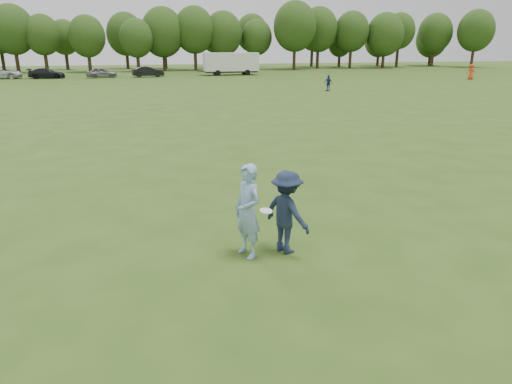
{
  "coord_description": "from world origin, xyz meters",
  "views": [
    {
      "loc": [
        -1.91,
        -8.64,
        4.38
      ],
      "look_at": [
        0.57,
        1.16,
        1.1
      ],
      "focal_mm": 32.0,
      "sensor_mm": 36.0,
      "label": 1
    }
  ],
  "objects_px": {
    "defender": "(287,212)",
    "car_c": "(1,73)",
    "thrower": "(248,211)",
    "player_far_b": "(328,83)",
    "car_d": "(47,73)",
    "cargo_trailer": "(231,63)",
    "player_far_c": "(471,72)",
    "car_f": "(148,72)",
    "field_cone": "(325,80)",
    "car_e": "(101,73)"
  },
  "relations": [
    {
      "from": "car_e",
      "to": "car_f",
      "type": "height_order",
      "value": "car_f"
    },
    {
      "from": "thrower",
      "to": "player_far_b",
      "type": "height_order",
      "value": "thrower"
    },
    {
      "from": "car_c",
      "to": "car_d",
      "type": "relative_size",
      "value": 1.15
    },
    {
      "from": "field_cone",
      "to": "cargo_trailer",
      "type": "relative_size",
      "value": 0.03
    },
    {
      "from": "thrower",
      "to": "cargo_trailer",
      "type": "distance_m",
      "value": 60.99
    },
    {
      "from": "player_far_c",
      "to": "cargo_trailer",
      "type": "bearing_deg",
      "value": -18.46
    },
    {
      "from": "defender",
      "to": "car_d",
      "type": "bearing_deg",
      "value": -14.5
    },
    {
      "from": "thrower",
      "to": "car_e",
      "type": "relative_size",
      "value": 0.51
    },
    {
      "from": "defender",
      "to": "car_c",
      "type": "xyz_separation_m",
      "value": [
        -20.41,
        59.82,
        -0.19
      ]
    },
    {
      "from": "player_far_b",
      "to": "field_cone",
      "type": "xyz_separation_m",
      "value": [
        4.71,
        12.1,
        -0.62
      ]
    },
    {
      "from": "cargo_trailer",
      "to": "thrower",
      "type": "bearing_deg",
      "value": -100.88
    },
    {
      "from": "defender",
      "to": "car_c",
      "type": "height_order",
      "value": "defender"
    },
    {
      "from": "car_d",
      "to": "car_f",
      "type": "height_order",
      "value": "car_f"
    },
    {
      "from": "car_f",
      "to": "player_far_c",
      "type": "bearing_deg",
      "value": -116.86
    },
    {
      "from": "defender",
      "to": "car_e",
      "type": "relative_size",
      "value": 0.46
    },
    {
      "from": "thrower",
      "to": "player_far_b",
      "type": "xyz_separation_m",
      "value": [
        15.99,
        33.69,
        -0.25
      ]
    },
    {
      "from": "car_d",
      "to": "car_e",
      "type": "distance_m",
      "value": 7.03
    },
    {
      "from": "player_far_c",
      "to": "cargo_trailer",
      "type": "xyz_separation_m",
      "value": [
        -28.52,
        16.36,
        0.8
      ]
    },
    {
      "from": "car_d",
      "to": "cargo_trailer",
      "type": "relative_size",
      "value": 0.51
    },
    {
      "from": "defender",
      "to": "car_f",
      "type": "relative_size",
      "value": 0.43
    },
    {
      "from": "defender",
      "to": "player_far_b",
      "type": "relative_size",
      "value": 1.21
    },
    {
      "from": "car_c",
      "to": "car_d",
      "type": "xyz_separation_m",
      "value": [
        5.76,
        -0.85,
        -0.07
      ]
    },
    {
      "from": "player_far_c",
      "to": "car_e",
      "type": "height_order",
      "value": "player_far_c"
    },
    {
      "from": "player_far_b",
      "to": "player_far_c",
      "type": "bearing_deg",
      "value": 80.71
    },
    {
      "from": "thrower",
      "to": "car_f",
      "type": "distance_m",
      "value": 58.57
    },
    {
      "from": "field_cone",
      "to": "player_far_c",
      "type": "bearing_deg",
      "value": -6.67
    },
    {
      "from": "car_f",
      "to": "cargo_trailer",
      "type": "height_order",
      "value": "cargo_trailer"
    },
    {
      "from": "cargo_trailer",
      "to": "car_d",
      "type": "bearing_deg",
      "value": -177.87
    },
    {
      "from": "car_c",
      "to": "car_f",
      "type": "relative_size",
      "value": 1.21
    },
    {
      "from": "player_far_c",
      "to": "car_c",
      "type": "xyz_separation_m",
      "value": [
        -59.57,
        16.27,
        -0.25
      ]
    },
    {
      "from": "car_c",
      "to": "cargo_trailer",
      "type": "relative_size",
      "value": 0.58
    },
    {
      "from": "defender",
      "to": "player_far_c",
      "type": "bearing_deg",
      "value": -70.42
    },
    {
      "from": "defender",
      "to": "player_far_c",
      "type": "relative_size",
      "value": 0.94
    },
    {
      "from": "car_f",
      "to": "car_e",
      "type": "bearing_deg",
      "value": 83.76
    },
    {
      "from": "player_far_b",
      "to": "cargo_trailer",
      "type": "distance_m",
      "value": 26.6
    },
    {
      "from": "cargo_trailer",
      "to": "player_far_c",
      "type": "bearing_deg",
      "value": -29.84
    },
    {
      "from": "car_f",
      "to": "thrower",
      "type": "bearing_deg",
      "value": 174.02
    },
    {
      "from": "thrower",
      "to": "car_c",
      "type": "bearing_deg",
      "value": 175.84
    },
    {
      "from": "player_far_c",
      "to": "car_e",
      "type": "relative_size",
      "value": 0.49
    },
    {
      "from": "car_d",
      "to": "car_e",
      "type": "xyz_separation_m",
      "value": [
        7.02,
        -0.41,
        0.02
      ]
    },
    {
      "from": "thrower",
      "to": "player_far_c",
      "type": "relative_size",
      "value": 1.04
    },
    {
      "from": "car_f",
      "to": "car_d",
      "type": "bearing_deg",
      "value": 81.82
    },
    {
      "from": "car_c",
      "to": "field_cone",
      "type": "distance_m",
      "value": 42.61
    },
    {
      "from": "player_far_b",
      "to": "car_e",
      "type": "distance_m",
      "value": 33.69
    },
    {
      "from": "car_d",
      "to": "car_e",
      "type": "height_order",
      "value": "car_e"
    },
    {
      "from": "player_far_b",
      "to": "car_e",
      "type": "height_order",
      "value": "player_far_b"
    },
    {
      "from": "car_c",
      "to": "cargo_trailer",
      "type": "xyz_separation_m",
      "value": [
        31.05,
        0.09,
        1.04
      ]
    },
    {
      "from": "defender",
      "to": "player_far_c",
      "type": "height_order",
      "value": "player_far_c"
    },
    {
      "from": "car_e",
      "to": "field_cone",
      "type": "xyz_separation_m",
      "value": [
        27.46,
        -12.75,
        -0.54
      ]
    },
    {
      "from": "car_d",
      "to": "car_c",
      "type": "bearing_deg",
      "value": 84.52
    }
  ]
}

